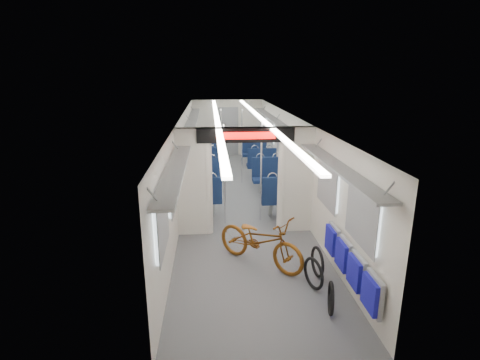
{
  "coord_description": "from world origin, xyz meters",
  "views": [
    {
      "loc": [
        -0.72,
        -9.6,
        3.39
      ],
      "look_at": [
        -0.11,
        -1.95,
        1.16
      ],
      "focal_mm": 28.0,
      "sensor_mm": 36.0,
      "label": 1
    }
  ],
  "objects": [
    {
      "name": "stanchion_near_right",
      "position": [
        0.42,
        -1.39,
        1.15
      ],
      "size": [
        0.04,
        0.04,
        2.3
      ],
      "primitive_type": "cylinder",
      "color": "silver",
      "rests_on": "ground"
    },
    {
      "name": "seat_bay_far_left",
      "position": [
        -0.94,
        3.63,
        0.53
      ],
      "size": [
        0.89,
        1.97,
        1.07
      ],
      "color": "#0E1D40",
      "rests_on": "ground"
    },
    {
      "name": "seat_bay_near_right",
      "position": [
        0.93,
        -0.26,
        0.56
      ],
      "size": [
        0.94,
        2.24,
        1.15
      ],
      "color": "#0E1D40",
      "rests_on": "ground"
    },
    {
      "name": "bike_hoop_a",
      "position": [
        0.96,
        -5.02,
        0.22
      ],
      "size": [
        0.16,
        0.5,
        0.5
      ],
      "primitive_type": "torus",
      "rotation": [
        1.57,
        0.0,
        1.35
      ],
      "color": "black",
      "rests_on": "ground"
    },
    {
      "name": "bike_hoop_c",
      "position": [
        1.06,
        -3.98,
        0.24
      ],
      "size": [
        0.1,
        0.54,
        0.54
      ],
      "primitive_type": "torus",
      "rotation": [
        1.57,
        0.0,
        1.66
      ],
      "color": "black",
      "rests_on": "ground"
    },
    {
      "name": "seat_bay_near_left",
      "position": [
        -0.94,
        -0.11,
        0.55
      ],
      "size": [
        0.93,
        2.16,
        1.13
      ],
      "color": "#0E1D40",
      "rests_on": "ground"
    },
    {
      "name": "carriage",
      "position": [
        0.0,
        -0.27,
        1.5
      ],
      "size": [
        12.0,
        12.02,
        2.31
      ],
      "color": "#515456",
      "rests_on": "ground"
    },
    {
      "name": "stanchion_near_left",
      "position": [
        -0.42,
        -1.52,
        1.15
      ],
      "size": [
        0.04,
        0.04,
        2.3
      ],
      "primitive_type": "cylinder",
      "color": "silver",
      "rests_on": "ground"
    },
    {
      "name": "flip_bench",
      "position": [
        1.35,
        -4.63,
        0.58
      ],
      "size": [
        0.12,
        2.11,
        0.53
      ],
      "color": "gray",
      "rests_on": "carriage"
    },
    {
      "name": "bike_hoop_b",
      "position": [
        0.89,
        -4.35,
        0.24
      ],
      "size": [
        0.22,
        0.52,
        0.54
      ],
      "primitive_type": "torus",
      "rotation": [
        1.57,
        0.0,
        1.89
      ],
      "color": "black",
      "rests_on": "ground"
    },
    {
      "name": "stanchion_far_right",
      "position": [
        0.24,
        1.73,
        1.15
      ],
      "size": [
        0.04,
        0.04,
        2.3
      ],
      "primitive_type": "cylinder",
      "color": "silver",
      "rests_on": "ground"
    },
    {
      "name": "stanchion_far_left",
      "position": [
        -0.37,
        2.01,
        1.15
      ],
      "size": [
        0.04,
        0.04,
        2.3
      ],
      "primitive_type": "cylinder",
      "color": "silver",
      "rests_on": "ground"
    },
    {
      "name": "seat_bay_far_right",
      "position": [
        0.93,
        3.2,
        0.56
      ],
      "size": [
        0.94,
        2.2,
        1.14
      ],
      "color": "#0E1D40",
      "rests_on": "ground"
    },
    {
      "name": "bicycle",
      "position": [
        0.13,
        -3.5,
        0.48
      ],
      "size": [
        1.76,
        1.71,
        0.96
      ],
      "primitive_type": "imported",
      "rotation": [
        0.0,
        0.0,
        0.82
      ],
      "color": "brown",
      "rests_on": "ground"
    }
  ]
}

